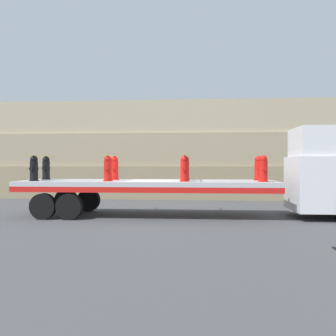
# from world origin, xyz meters

# --- Properties ---
(ground_plane) EXTENTS (120.00, 120.00, 0.00)m
(ground_plane) POSITION_xyz_m (0.00, 0.00, 0.00)
(ground_plane) COLOR #474749
(rock_cliff) EXTENTS (60.00, 3.30, 5.57)m
(rock_cliff) POSITION_xyz_m (0.00, 7.89, 2.78)
(rock_cliff) COLOR gray
(rock_cliff) RESTS_ON ground_plane
(truck_cab) EXTENTS (2.59, 2.60, 3.33)m
(truck_cab) POSITION_xyz_m (6.72, 0.00, 1.63)
(truck_cab) COLOR silver
(truck_cab) RESTS_ON ground_plane
(flatbed_trailer) EXTENTS (9.72, 2.66, 1.36)m
(flatbed_trailer) POSITION_xyz_m (-0.59, 0.00, 1.11)
(flatbed_trailer) COLOR #B2B2B7
(flatbed_trailer) RESTS_ON ground_plane
(fire_hydrant_black_near_0) EXTENTS (0.37, 0.56, 0.95)m
(fire_hydrant_black_near_0) POSITION_xyz_m (-4.26, -0.56, 1.82)
(fire_hydrant_black_near_0) COLOR black
(fire_hydrant_black_near_0) RESTS_ON flatbed_trailer
(fire_hydrant_black_far_0) EXTENTS (0.37, 0.56, 0.95)m
(fire_hydrant_black_far_0) POSITION_xyz_m (-4.26, 0.56, 1.82)
(fire_hydrant_black_far_0) COLOR black
(fire_hydrant_black_far_0) RESTS_ON flatbed_trailer
(fire_hydrant_red_near_1) EXTENTS (0.37, 0.56, 0.95)m
(fire_hydrant_red_near_1) POSITION_xyz_m (-1.42, -0.56, 1.82)
(fire_hydrant_red_near_1) COLOR red
(fire_hydrant_red_near_1) RESTS_ON flatbed_trailer
(fire_hydrant_red_far_1) EXTENTS (0.37, 0.56, 0.95)m
(fire_hydrant_red_far_1) POSITION_xyz_m (-1.42, 0.56, 1.82)
(fire_hydrant_red_far_1) COLOR red
(fire_hydrant_red_far_1) RESTS_ON flatbed_trailer
(fire_hydrant_red_near_2) EXTENTS (0.37, 0.56, 0.95)m
(fire_hydrant_red_near_2) POSITION_xyz_m (1.42, -0.56, 1.82)
(fire_hydrant_red_near_2) COLOR red
(fire_hydrant_red_near_2) RESTS_ON flatbed_trailer
(fire_hydrant_red_far_2) EXTENTS (0.37, 0.56, 0.95)m
(fire_hydrant_red_far_2) POSITION_xyz_m (1.42, 0.56, 1.82)
(fire_hydrant_red_far_2) COLOR red
(fire_hydrant_red_far_2) RESTS_ON flatbed_trailer
(fire_hydrant_red_near_3) EXTENTS (0.37, 0.56, 0.95)m
(fire_hydrant_red_near_3) POSITION_xyz_m (4.26, -0.56, 1.82)
(fire_hydrant_red_near_3) COLOR red
(fire_hydrant_red_near_3) RESTS_ON flatbed_trailer
(fire_hydrant_red_far_3) EXTENTS (0.37, 0.56, 0.95)m
(fire_hydrant_red_far_3) POSITION_xyz_m (4.26, 0.56, 1.82)
(fire_hydrant_red_far_3) COLOR red
(fire_hydrant_red_far_3) RESTS_ON flatbed_trailer
(cargo_strap_rear) EXTENTS (0.05, 2.76, 0.01)m
(cargo_strap_rear) POSITION_xyz_m (-4.26, 0.00, 2.32)
(cargo_strap_rear) COLOR yellow
(cargo_strap_rear) RESTS_ON fire_hydrant_black_near_0
(cargo_strap_middle) EXTENTS (0.05, 2.76, 0.01)m
(cargo_strap_middle) POSITION_xyz_m (-1.42, 0.00, 2.32)
(cargo_strap_middle) COLOR yellow
(cargo_strap_middle) RESTS_ON fire_hydrant_red_near_1
(cargo_strap_front) EXTENTS (0.05, 2.76, 0.01)m
(cargo_strap_front) POSITION_xyz_m (1.42, 0.00, 2.32)
(cargo_strap_front) COLOR yellow
(cargo_strap_front) RESTS_ON fire_hydrant_red_near_2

